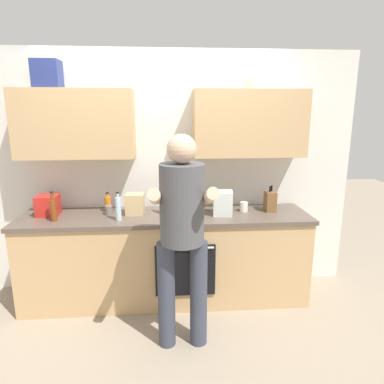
% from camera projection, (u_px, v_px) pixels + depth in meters
% --- Properties ---
extents(ground_plane, '(12.00, 12.00, 0.00)m').
position_uv_depth(ground_plane, '(167.00, 297.00, 3.53)').
color(ground_plane, gray).
extents(back_wall_unit, '(4.00, 0.38, 2.50)m').
position_uv_depth(back_wall_unit, '(164.00, 152.00, 3.45)').
color(back_wall_unit, silver).
rests_on(back_wall_unit, ground).
extents(counter, '(2.84, 0.67, 0.90)m').
position_uv_depth(counter, '(166.00, 257.00, 3.42)').
color(counter, tan).
rests_on(counter, ground).
extents(person_standing, '(0.49, 0.45, 1.73)m').
position_uv_depth(person_standing, '(182.00, 227.00, 2.59)').
color(person_standing, '#383D4C').
rests_on(person_standing, ground).
extents(bottle_juice, '(0.06, 0.06, 0.20)m').
position_uv_depth(bottle_juice, '(108.00, 204.00, 3.40)').
color(bottle_juice, orange).
rests_on(bottle_juice, counter).
extents(bottle_vinegar, '(0.06, 0.06, 0.28)m').
position_uv_depth(bottle_vinegar, '(53.00, 209.00, 3.11)').
color(bottle_vinegar, brown).
rests_on(bottle_vinegar, counter).
extents(bottle_water, '(0.05, 0.05, 0.27)m').
position_uv_depth(bottle_water, '(118.00, 208.00, 3.13)').
color(bottle_water, silver).
rests_on(bottle_water, counter).
extents(bottle_wine, '(0.07, 0.07, 0.27)m').
position_uv_depth(bottle_wine, '(181.00, 203.00, 3.29)').
color(bottle_wine, '#471419').
rests_on(bottle_wine, counter).
extents(bottle_soy, '(0.07, 0.07, 0.25)m').
position_uv_depth(bottle_soy, '(163.00, 203.00, 3.34)').
color(bottle_soy, black).
rests_on(bottle_soy, counter).
extents(cup_stoneware, '(0.07, 0.07, 0.09)m').
position_uv_depth(cup_stoneware, '(109.00, 210.00, 3.31)').
color(cup_stoneware, slate).
rests_on(cup_stoneware, counter).
extents(cup_coffee, '(0.08, 0.08, 0.10)m').
position_uv_depth(cup_coffee, '(244.00, 207.00, 3.43)').
color(cup_coffee, white).
rests_on(cup_coffee, counter).
extents(knife_block, '(0.10, 0.14, 0.26)m').
position_uv_depth(knife_block, '(270.00, 201.00, 3.44)').
color(knife_block, brown).
rests_on(knife_block, counter).
extents(potted_herb, '(0.14, 0.14, 0.24)m').
position_uv_depth(potted_herb, '(193.00, 197.00, 3.45)').
color(potted_herb, '#9E6647').
rests_on(potted_herb, counter).
extents(grocery_bag_produce, '(0.21, 0.20, 0.24)m').
position_uv_depth(grocery_bag_produce, '(223.00, 203.00, 3.30)').
color(grocery_bag_produce, silver).
rests_on(grocery_bag_produce, counter).
extents(grocery_bag_bread, '(0.18, 0.17, 0.21)m').
position_uv_depth(grocery_bag_bread, '(135.00, 204.00, 3.32)').
color(grocery_bag_bread, tan).
rests_on(grocery_bag_bread, counter).
extents(grocery_bag_crisps, '(0.21, 0.21, 0.20)m').
position_uv_depth(grocery_bag_crisps, '(48.00, 205.00, 3.29)').
color(grocery_bag_crisps, red).
rests_on(grocery_bag_crisps, counter).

